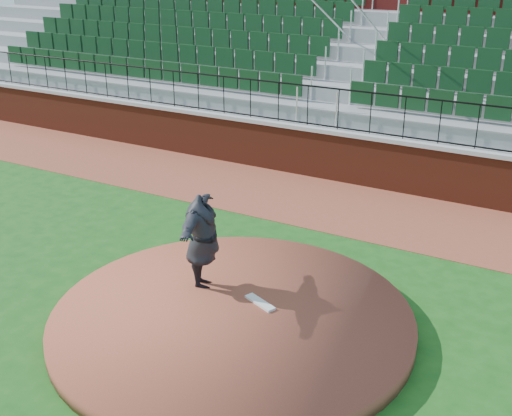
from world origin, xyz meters
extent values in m
plane|color=#174C15|center=(0.00, 0.00, 0.00)|extent=(90.00, 90.00, 0.00)
cube|color=brown|center=(0.00, 5.40, 0.01)|extent=(34.00, 3.20, 0.01)
cube|color=maroon|center=(0.00, 7.00, 0.60)|extent=(34.00, 0.35, 1.20)
cube|color=#B7B7B7|center=(0.00, 7.00, 1.25)|extent=(34.00, 0.45, 0.10)
cube|color=maroon|center=(0.00, 12.52, 2.75)|extent=(34.00, 0.50, 5.50)
cylinder|color=brown|center=(0.53, -0.16, 0.12)|extent=(5.61, 5.61, 0.25)
cube|color=silver|center=(0.78, 0.28, 0.27)|extent=(0.62, 0.37, 0.04)
imported|color=black|center=(-0.35, 0.34, 1.06)|extent=(1.29, 2.04, 1.62)
camera|label=1|loc=(5.16, -7.50, 5.50)|focal=45.41mm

